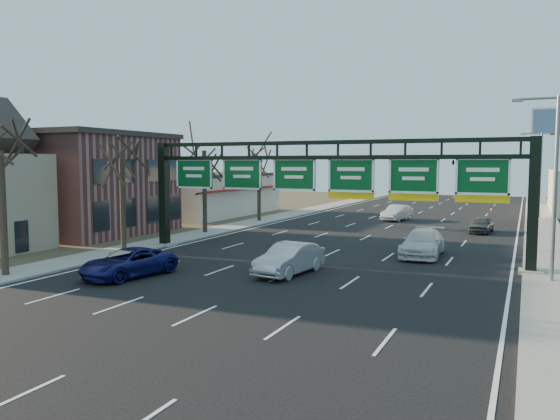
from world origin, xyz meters
The scene contains 19 objects.
ground centered at (0.00, 0.00, 0.00)m, with size 160.00×160.00×0.00m, color black.
sidewalk_left centered at (-12.80, 20.00, 0.06)m, with size 3.00×120.00×0.12m, color gray.
sidewalk_right centered at (12.80, 20.00, 0.06)m, with size 3.00×120.00×0.12m, color gray.
dirt_strip_left centered at (-25.00, 20.00, 0.03)m, with size 21.00×120.00×0.06m, color #473D2B.
lane_markings centered at (0.00, 20.00, 0.01)m, with size 21.60×120.00×0.01m, color white.
sign_gantry centered at (0.16, 8.00, 4.63)m, with size 24.60×1.20×7.20m.
brick_block centered at (-21.50, 11.00, 4.16)m, with size 10.40×12.40×8.30m.
cream_strip centered at (-21.48, 29.00, 2.36)m, with size 10.90×18.40×4.70m.
tree_gantry centered at (-12.80, 5.00, 7.11)m, with size 3.60×3.60×8.48m.
tree_mid centered at (-12.80, 15.00, 7.85)m, with size 3.60×3.60×9.24m.
tree_far centered at (-12.80, 25.00, 7.48)m, with size 3.60×3.60×8.86m.
streetlight_near centered at (12.47, 6.00, 5.08)m, with size 2.15×0.22×9.00m.
streetlight_far centered at (12.47, 40.00, 5.08)m, with size 2.15×0.22×9.00m.
traffic_signal_mast centered at (5.69, 55.00, 5.50)m, with size 10.16×0.54×7.00m.
car_blue_suv centered at (-7.08, -1.35, 0.72)m, with size 2.39×5.19×1.44m, color #131456.
car_silver_sedan centered at (0.17, 2.65, 0.81)m, with size 1.71×4.91×1.62m, color #AFB0B4.
car_white_wagon centered at (5.55, 11.21, 0.83)m, with size 2.32×5.70×1.65m, color silver.
car_grey_far centered at (8.00, 24.92, 0.69)m, with size 1.62×4.03×1.37m, color #3B3D3F.
car_silver_distant centered at (-0.56, 31.80, 0.78)m, with size 1.65×4.75×1.56m, color #B8B8BD.
Camera 1 is at (11.37, -23.24, 5.81)m, focal length 35.00 mm.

